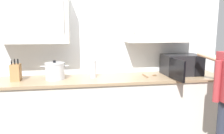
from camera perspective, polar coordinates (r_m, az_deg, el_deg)
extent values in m
cube|color=silver|center=(3.29, -3.75, 6.33)|extent=(3.70, 0.10, 2.78)
cube|color=beige|center=(3.11, -19.17, 11.85)|extent=(0.88, 0.32, 0.67)
cylinder|color=#B7BABF|center=(2.89, -12.15, 12.35)|extent=(0.01, 0.01, 0.40)
cube|color=beige|center=(3.27, 11.50, 12.05)|extent=(0.88, 0.32, 0.67)
cylinder|color=#B7BABF|center=(2.99, 5.71, 12.43)|extent=(0.01, 0.01, 0.40)
cube|color=beige|center=(3.14, -2.91, -11.45)|extent=(3.34, 0.60, 0.90)
cube|color=#937A5B|center=(3.00, -2.99, -3.07)|extent=(3.38, 0.64, 0.03)
cube|color=black|center=(3.34, 17.07, 0.61)|extent=(0.50, 0.37, 0.28)
cube|color=beige|center=(3.30, 16.06, 0.56)|extent=(0.32, 0.32, 0.23)
cube|color=black|center=(3.26, 21.40, 0.15)|extent=(0.14, 0.01, 0.26)
cube|color=black|center=(2.91, 16.05, -0.63)|extent=(0.05, 0.36, 0.26)
cylinder|color=#B7BABF|center=(2.99, -4.77, -0.78)|extent=(0.08, 0.08, 0.21)
cylinder|color=#B7BABF|center=(2.97, -4.80, 1.47)|extent=(0.08, 0.08, 0.03)
cylinder|color=#B7BABF|center=(2.98, -14.25, -1.14)|extent=(0.25, 0.25, 0.20)
cylinder|color=#B7BABF|center=(2.96, -14.34, 0.91)|extent=(0.25, 0.25, 0.02)
cylinder|color=black|center=(2.96, -14.35, 1.35)|extent=(0.04, 0.04, 0.03)
cylinder|color=#B7BABF|center=(2.98, -17.13, 0.11)|extent=(0.05, 0.02, 0.02)
cylinder|color=#B7BABF|center=(2.96, -11.45, 0.26)|extent=(0.05, 0.02, 0.02)
cube|color=#A37547|center=(3.06, -23.14, -1.27)|extent=(0.11, 0.15, 0.21)
cylinder|color=black|center=(3.03, -24.11, 1.05)|extent=(0.02, 0.02, 0.05)
cylinder|color=black|center=(3.02, -23.42, 1.24)|extent=(0.02, 0.02, 0.07)
cylinder|color=black|center=(3.01, -22.70, 1.26)|extent=(0.02, 0.02, 0.07)
cylinder|color=brown|center=(3.11, 8.38, -2.19)|extent=(0.03, 0.21, 0.01)
ellipsoid|color=brown|center=(3.16, 10.68, -2.05)|extent=(0.07, 0.05, 0.02)
cylinder|color=#DBAD89|center=(2.95, 26.02, 1.45)|extent=(0.40, 0.53, 0.20)
cylinder|color=maroon|center=(2.68, 25.05, -3.33)|extent=(0.07, 0.07, 0.45)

